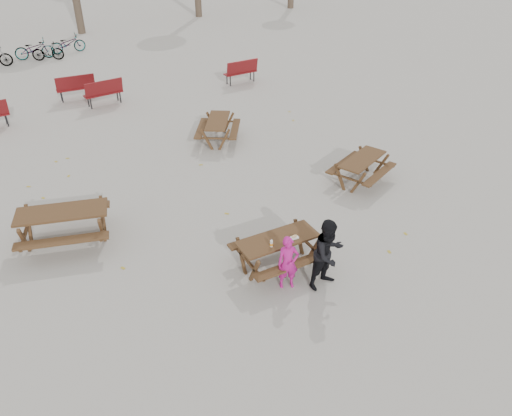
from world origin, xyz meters
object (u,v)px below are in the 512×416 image
soda_bottle (271,244)px  picnic_table_north (65,227)px  child (288,263)px  food_tray (294,238)px  adult (328,254)px  picnic_table_east (361,170)px  picnic_table_far (218,130)px  main_picnic_table (278,245)px

soda_bottle → picnic_table_north: bearing=137.2°
child → picnic_table_north: size_ratio=0.60×
food_tray → picnic_table_north: size_ratio=0.09×
food_tray → child: bearing=-133.0°
child → picnic_table_north: bearing=154.9°
adult → soda_bottle: bearing=127.3°
picnic_table_east → picnic_table_north: 8.13m
picnic_table_east → picnic_table_north: size_ratio=0.84×
picnic_table_east → picnic_table_far: bearing=94.5°
soda_bottle → adult: (0.89, -0.83, -0.04)m
main_picnic_table → food_tray: food_tray is taller
main_picnic_table → picnic_table_east: main_picnic_table is taller
main_picnic_table → food_tray: bearing=-28.8°
child → picnic_table_far: child is taller
child → picnic_table_north: child is taller
soda_bottle → picnic_table_far: 7.24m
picnic_table_east → picnic_table_north: (-8.07, 1.01, 0.07)m
food_tray → picnic_table_far: 7.09m
main_picnic_table → food_tray: 0.41m
picnic_table_north → soda_bottle: bearing=-27.3°
child → picnic_table_north: (-3.80, 3.88, -0.18)m
food_tray → picnic_table_far: food_tray is taller
child → picnic_table_far: size_ratio=0.73×
picnic_table_far → soda_bottle: bearing=-164.1°
food_tray → child: child is taller
adult → picnic_table_far: (1.09, 7.78, -0.44)m
main_picnic_table → picnic_table_east: size_ratio=1.04×
soda_bottle → food_tray: bearing=1.5°
soda_bottle → picnic_table_far: size_ratio=0.10×
picnic_table_east → picnic_table_far: size_ratio=1.01×
adult → main_picnic_table: bearing=111.4°
food_tray → picnic_table_north: bearing=141.5°
food_tray → picnic_table_east: bearing=32.0°
picnic_table_north → main_picnic_table: bearing=-23.7°
picnic_table_east → picnic_table_north: picnic_table_north is taller
adult → picnic_table_far: bearing=72.3°
food_tray → picnic_table_north: picnic_table_north is taller
child → picnic_table_far: bearing=96.5°
food_tray → child: (-0.46, -0.49, -0.17)m
picnic_table_far → adult: bearing=-156.2°
adult → picnic_table_east: size_ratio=0.94×
child → adult: size_ratio=0.77×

